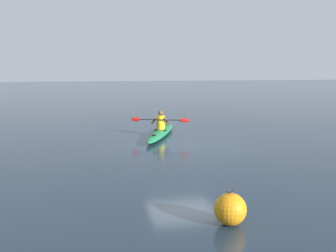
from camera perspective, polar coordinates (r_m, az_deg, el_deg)
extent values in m
plane|color=#1E2D3D|center=(14.13, 2.20, -2.94)|extent=(160.00, 160.00, 0.00)
ellipsoid|color=#19723F|center=(16.19, -1.05, -0.97)|extent=(2.41, 4.69, 0.29)
torus|color=black|center=(16.03, -1.15, -0.61)|extent=(0.68, 0.68, 0.04)
cylinder|color=black|center=(14.76, -2.11, -1.34)|extent=(0.18, 0.18, 0.02)
cylinder|color=yellow|center=(16.13, -1.05, 0.53)|extent=(0.34, 0.34, 0.56)
sphere|color=brown|center=(16.08, -1.06, 1.91)|extent=(0.21, 0.21, 0.21)
cylinder|color=black|center=(15.91, -1.19, 0.91)|extent=(1.86, 0.81, 0.03)
ellipsoid|color=red|center=(15.76, 2.40, 0.83)|extent=(0.38, 0.19, 0.17)
ellipsoid|color=red|center=(16.13, -4.70, 0.99)|extent=(0.38, 0.19, 0.17)
cylinder|color=brown|center=(15.99, -0.16, 0.75)|extent=(0.32, 0.16, 0.34)
cylinder|color=brown|center=(16.09, -2.05, 0.79)|extent=(0.24, 0.27, 0.34)
sphere|color=orange|center=(7.15, 9.08, -11.91)|extent=(0.58, 0.58, 0.58)
torus|color=#333338|center=(7.05, 9.14, -9.46)|extent=(0.12, 0.12, 0.02)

